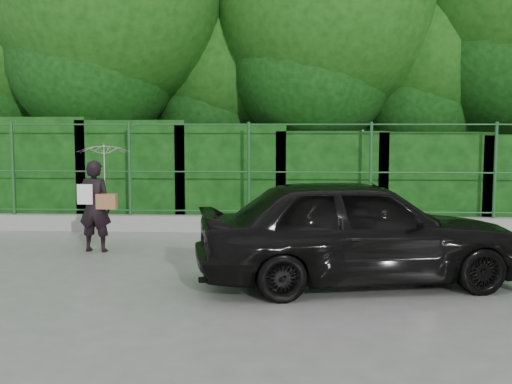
{
  "coord_description": "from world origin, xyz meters",
  "views": [
    {
      "loc": [
        1.21,
        -7.64,
        2.03
      ],
      "look_at": [
        0.71,
        1.3,
        1.1
      ],
      "focal_mm": 45.0,
      "sensor_mm": 36.0,
      "label": 1
    }
  ],
  "objects": [
    {
      "name": "ground",
      "position": [
        0.0,
        0.0,
        0.0
      ],
      "size": [
        80.0,
        80.0,
        0.0
      ],
      "primitive_type": "plane",
      "color": "gray"
    },
    {
      "name": "kerb",
      "position": [
        0.0,
        4.5,
        0.15
      ],
      "size": [
        14.0,
        0.25,
        0.3
      ],
      "primitive_type": "cube",
      "color": "#9E9E99",
      "rests_on": "ground"
    },
    {
      "name": "fence",
      "position": [
        0.22,
        4.5,
        1.2
      ],
      "size": [
        14.13,
        0.06,
        1.8
      ],
      "color": "#215328",
      "rests_on": "kerb"
    },
    {
      "name": "hedge",
      "position": [
        -0.2,
        5.5,
        1.01
      ],
      "size": [
        14.2,
        1.2,
        2.2
      ],
      "color": "black",
      "rests_on": "ground"
    },
    {
      "name": "trees",
      "position": [
        1.14,
        7.74,
        4.62
      ],
      "size": [
        17.1,
        6.15,
        8.08
      ],
      "color": "black",
      "rests_on": "ground"
    },
    {
      "name": "woman",
      "position": [
        -1.85,
        2.47,
        1.15
      ],
      "size": [
        0.85,
        0.84,
        1.75
      ],
      "color": "black",
      "rests_on": "ground"
    },
    {
      "name": "car",
      "position": [
        2.05,
        0.51,
        0.7
      ],
      "size": [
        4.35,
        2.42,
        1.4
      ],
      "primitive_type": "imported",
      "rotation": [
        0.0,
        0.0,
        1.77
      ],
      "color": "black",
      "rests_on": "ground"
    }
  ]
}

